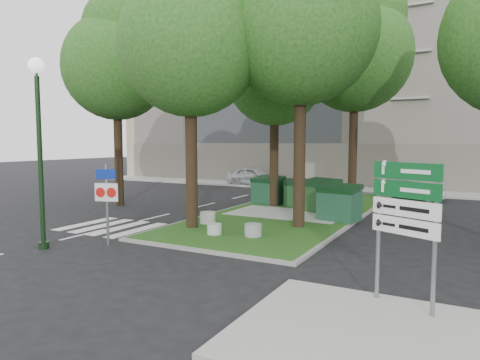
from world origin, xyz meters
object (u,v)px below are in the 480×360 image
Objects in this scene: dumpster_a at (268,190)px; car_silver at (410,189)px; tree_median_far at (357,44)px; bollard_mid at (214,229)px; tree_median_mid at (277,67)px; bollard_right at (253,230)px; tree_street_left at (118,57)px; traffic_sign_pole at (107,194)px; tree_median_near_right at (304,13)px; dumpster_c at (320,196)px; dumpster_b at (298,193)px; dumpster_d at (339,203)px; litter_bin at (347,202)px; street_lamp at (39,130)px; bollard_left at (208,217)px; car_white at (255,176)px; tree_median_near_left at (193,31)px; directional_sign at (406,212)px.

car_silver is (6.20, 6.04, -0.19)m from dumpster_a.
tree_median_far reaches higher than bollard_mid.
tree_median_mid is 9.80m from bollard_right.
traffic_sign_pole is (5.91, -6.83, -5.97)m from tree_street_left.
tree_median_near_right reaches higher than tree_median_mid.
dumpster_c is (3.20, -1.24, 0.04)m from dumpster_a.
dumpster_d reaches higher than dumpster_b.
street_lamp is at bearing -118.65° from litter_bin.
bollard_left is at bearing -20.45° from tree_street_left.
tree_median_mid is 4.59m from tree_median_far.
dumpster_a is 0.98× the size of dumpster_d.
car_white is (-8.98, 8.12, 0.30)m from litter_bin.
tree_median_near_left reaches higher than directional_sign.
litter_bin is at bearing 58.91° from bollard_left.
directional_sign is at bearing -74.90° from dumpster_b.
tree_median_near_right is 22.65× the size of bollard_mid.
litter_bin is (3.39, 0.80, -6.55)m from tree_median_mid.
tree_median_near_right reaches higher than traffic_sign_pole.
bollard_left is 9.78m from directional_sign.
car_silver is at bearing 49.77° from traffic_sign_pole.
street_lamp reaches higher than car_white.
dumpster_b is at bearing 88.76° from bollard_mid.
litter_bin is at bearing 109.98° from dumpster_d.
street_lamp is 1.36× the size of car_white.
tree_median_far reaches higher than dumpster_d.
litter_bin is 12.64m from directional_sign.
tree_median_near_right is 1.04× the size of tree_street_left.
tree_median_near_right is at bearing 17.79° from bollard_left.
bollard_mid is 6.42m from street_lamp.
directional_sign is at bearing -41.61° from dumpster_a.
tree_median_far reaches higher than tree_street_left.
tree_median_near_right is 9.07m from dumpster_b.
car_silver reaches higher than bollard_right.
tree_median_near_right is 4.38× the size of traffic_sign_pole.
tree_median_near_right is at bearing -60.78° from dumpster_c.
dumpster_b is (-2.02, 5.09, -7.23)m from tree_median_near_right.
tree_median_near_right is 7.47m from dumpster_d.
dumpster_b is 13.40m from directional_sign.
tree_median_far is 13.21m from bollard_mid.
litter_bin is at bearing 158.78° from car_silver.
traffic_sign_pole is at bearing -92.26° from dumpster_c.
tree_median_near_left reaches higher than bollard_left.
tree_median_near_right is 10.61m from tree_street_left.
directional_sign is 17.66m from car_silver.
tree_median_far is 16.00m from directional_sign.
tree_median_near_right is 8.47m from bollard_left.
dumpster_a is 14.09m from directional_sign.
tree_median_far is at bearing -118.80° from car_white.
directional_sign is at bearing -38.06° from bollard_right.
dumpster_a is at bearing -144.59° from car_white.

